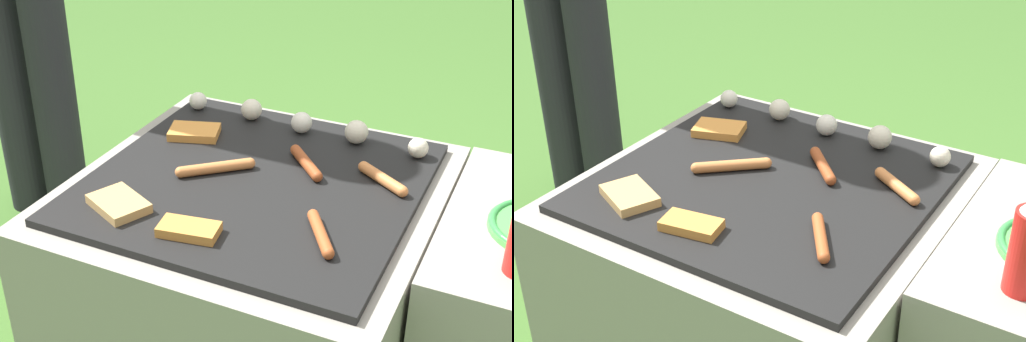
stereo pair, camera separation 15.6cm
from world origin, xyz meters
The scene contains 10 objects.
ground_plane centered at (0.00, 0.00, 0.00)m, with size 14.00×14.00×0.00m, color #3D6628.
grill centered at (0.00, 0.00, 0.20)m, with size 0.79×0.79×0.41m.
sausage_front_center centered at (0.21, -0.16, 0.42)m, with size 0.10×0.13×0.02m.
sausage_front_left centered at (-0.09, -0.01, 0.43)m, with size 0.15×0.13×0.02m.
sausage_mid_left centered at (0.08, 0.10, 0.43)m, with size 0.12×0.12×0.02m.
sausage_mid_right centered at (0.26, 0.10, 0.43)m, with size 0.13×0.10×0.02m.
bread_slice_center centered at (-0.20, -0.23, 0.42)m, with size 0.15×0.13×0.02m.
bread_slice_left centered at (-0.02, -0.25, 0.42)m, with size 0.13×0.08×0.02m.
bread_slice_right centered at (-0.23, 0.13, 0.42)m, with size 0.14×0.12×0.02m.
mushroom_row centered at (0.01, 0.27, 0.44)m, with size 0.65×0.08×0.06m.
Camera 2 is at (0.72, -1.16, 1.19)m, focal length 50.00 mm.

